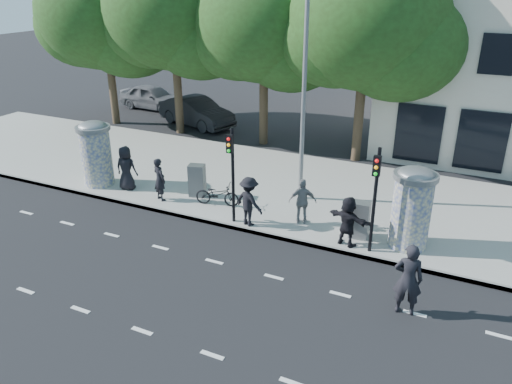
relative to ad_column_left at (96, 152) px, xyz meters
The scene contains 25 objects.
ground 8.63m from the ad_column_left, 32.01° to the right, with size 120.00×120.00×0.00m, color black.
sidewalk 7.94m from the ad_column_left, 22.62° to the left, with size 40.00×8.00×0.15m, color gray.
curb 7.41m from the ad_column_left, ahead, with size 40.00×0.10×0.16m, color slate.
lane_dash_near 9.95m from the ad_column_left, 42.94° to the right, with size 32.00×0.12×0.01m, color silver.
lane_dash_far 7.99m from the ad_column_left, 23.29° to the right, with size 32.00×0.12×0.01m, color silver.
ad_column_left is the anchor object (origin of this frame).
ad_column_right 12.40m from the ad_column_left, ahead, with size 1.36×1.36×2.65m.
traffic_pole_near 6.67m from the ad_column_left, ahead, with size 0.22×0.31×3.40m.
traffic_pole_far 11.44m from the ad_column_left, ahead, with size 0.22×0.31×3.40m.
street_lamp 8.90m from the ad_column_left, 14.94° to the left, with size 0.25×0.93×8.00m.
tree_far_left 10.92m from the ad_column_left, 125.94° to the left, with size 7.20×7.20×9.26m.
tree_mid_left 9.50m from the ad_column_left, 99.23° to the left, with size 7.20×7.20×9.57m.
tree_near_left 10.07m from the ad_column_left, 65.71° to the left, with size 6.80×6.80×8.97m.
tree_center 12.62m from the ad_column_left, 41.88° to the left, with size 7.00×7.00×9.30m.
ped_a 1.49m from the ad_column_left, ahead, with size 0.87×0.57×1.79m, color black.
ped_b 3.27m from the ad_column_left, ahead, with size 0.61×0.40×1.67m, color black.
ped_d 7.25m from the ad_column_left, ahead, with size 1.13×0.65×1.75m, color black.
ped_e 8.82m from the ad_column_left, ahead, with size 0.95×0.54×1.62m, color slate.
ped_f 10.66m from the ad_column_left, ahead, with size 1.53×0.55×1.65m, color black.
man_road 13.30m from the ad_column_left, 13.65° to the right, with size 0.73×0.48×2.01m, color black.
bicycle 5.51m from the ad_column_left, ahead, with size 1.66×0.58×0.87m, color black.
cabinet_left 4.42m from the ad_column_left, ahead, with size 0.61×0.44×1.28m, color #5C5F60.
cabinet_right 10.88m from the ad_column_left, ahead, with size 0.60×0.44×1.26m, color slate.
car_left 13.16m from the ad_column_left, 116.53° to the left, with size 4.56×1.83×1.55m, color #585A60.
car_mid 9.69m from the ad_column_left, 97.11° to the left, with size 4.95×1.73×1.63m, color black.
Camera 1 is at (6.80, -9.97, 8.11)m, focal length 35.00 mm.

